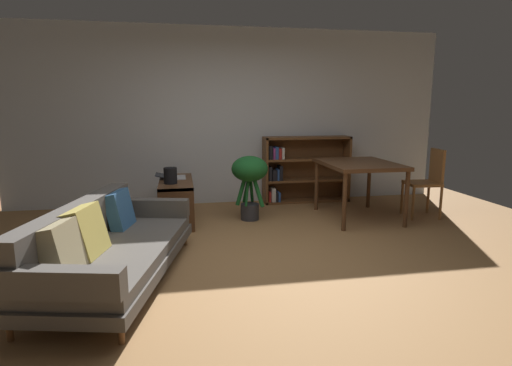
{
  "coord_description": "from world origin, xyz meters",
  "views": [
    {
      "loc": [
        -0.79,
        -3.78,
        1.52
      ],
      "look_at": [
        0.05,
        0.78,
        0.65
      ],
      "focal_mm": 28.88,
      "sensor_mm": 36.0,
      "label": 1
    }
  ],
  "objects_px": {
    "desk_speaker": "(170,176)",
    "dining_table": "(359,168)",
    "fabric_couch": "(107,245)",
    "media_console": "(177,201)",
    "dining_chair_near": "(428,179)",
    "bookshelf": "(301,169)",
    "potted_floor_plant": "(250,176)",
    "open_laptop": "(172,177)"
  },
  "relations": [
    {
      "from": "potted_floor_plant",
      "to": "dining_table",
      "type": "xyz_separation_m",
      "value": [
        1.47,
        -0.18,
        0.09
      ]
    },
    {
      "from": "media_console",
      "to": "open_laptop",
      "type": "height_order",
      "value": "open_laptop"
    },
    {
      "from": "potted_floor_plant",
      "to": "bookshelf",
      "type": "height_order",
      "value": "bookshelf"
    },
    {
      "from": "fabric_couch",
      "to": "dining_chair_near",
      "type": "relative_size",
      "value": 2.37
    },
    {
      "from": "open_laptop",
      "to": "dining_chair_near",
      "type": "xyz_separation_m",
      "value": [
        3.46,
        -0.57,
        -0.05
      ]
    },
    {
      "from": "media_console",
      "to": "bookshelf",
      "type": "height_order",
      "value": "bookshelf"
    },
    {
      "from": "fabric_couch",
      "to": "dining_chair_near",
      "type": "xyz_separation_m",
      "value": [
        4.0,
        1.46,
        0.2
      ]
    },
    {
      "from": "desk_speaker",
      "to": "dining_table",
      "type": "relative_size",
      "value": 0.18
    },
    {
      "from": "media_console",
      "to": "desk_speaker",
      "type": "bearing_deg",
      "value": -105.07
    },
    {
      "from": "media_console",
      "to": "desk_speaker",
      "type": "relative_size",
      "value": 5.47
    },
    {
      "from": "dining_chair_near",
      "to": "bookshelf",
      "type": "relative_size",
      "value": 0.68
    },
    {
      "from": "media_console",
      "to": "dining_table",
      "type": "xyz_separation_m",
      "value": [
        2.45,
        -0.29,
        0.41
      ]
    },
    {
      "from": "media_console",
      "to": "dining_table",
      "type": "bearing_deg",
      "value": -6.75
    },
    {
      "from": "fabric_couch",
      "to": "bookshelf",
      "type": "xyz_separation_m",
      "value": [
        2.56,
        2.7,
        0.19
      ]
    },
    {
      "from": "dining_table",
      "to": "dining_chair_near",
      "type": "distance_m",
      "value": 0.99
    },
    {
      "from": "dining_table",
      "to": "dining_chair_near",
      "type": "xyz_separation_m",
      "value": [
        0.97,
        -0.11,
        -0.16
      ]
    },
    {
      "from": "open_laptop",
      "to": "desk_speaker",
      "type": "height_order",
      "value": "desk_speaker"
    },
    {
      "from": "open_laptop",
      "to": "bookshelf",
      "type": "height_order",
      "value": "bookshelf"
    },
    {
      "from": "open_laptop",
      "to": "dining_chair_near",
      "type": "bearing_deg",
      "value": -9.37
    },
    {
      "from": "fabric_couch",
      "to": "dining_table",
      "type": "distance_m",
      "value": 3.43
    },
    {
      "from": "desk_speaker",
      "to": "potted_floor_plant",
      "type": "distance_m",
      "value": 1.04
    },
    {
      "from": "fabric_couch",
      "to": "desk_speaker",
      "type": "bearing_deg",
      "value": 72.13
    },
    {
      "from": "fabric_couch",
      "to": "open_laptop",
      "type": "bearing_deg",
      "value": 75.12
    },
    {
      "from": "dining_chair_near",
      "to": "fabric_couch",
      "type": "bearing_deg",
      "value": -159.91
    },
    {
      "from": "open_laptop",
      "to": "desk_speaker",
      "type": "bearing_deg",
      "value": -92.21
    },
    {
      "from": "bookshelf",
      "to": "open_laptop",
      "type": "bearing_deg",
      "value": -161.69
    },
    {
      "from": "potted_floor_plant",
      "to": "dining_chair_near",
      "type": "xyz_separation_m",
      "value": [
        2.44,
        -0.29,
        -0.08
      ]
    },
    {
      "from": "dining_chair_near",
      "to": "dining_table",
      "type": "bearing_deg",
      "value": 173.72
    },
    {
      "from": "potted_floor_plant",
      "to": "open_laptop",
      "type": "bearing_deg",
      "value": 164.49
    },
    {
      "from": "fabric_couch",
      "to": "open_laptop",
      "type": "height_order",
      "value": "fabric_couch"
    },
    {
      "from": "fabric_couch",
      "to": "dining_table",
      "type": "bearing_deg",
      "value": 27.37
    },
    {
      "from": "desk_speaker",
      "to": "media_console",
      "type": "bearing_deg",
      "value": 74.93
    },
    {
      "from": "fabric_couch",
      "to": "open_laptop",
      "type": "xyz_separation_m",
      "value": [
        0.54,
        2.03,
        0.24
      ]
    },
    {
      "from": "dining_table",
      "to": "bookshelf",
      "type": "distance_m",
      "value": 1.24
    },
    {
      "from": "bookshelf",
      "to": "fabric_couch",
      "type": "bearing_deg",
      "value": -133.42
    },
    {
      "from": "open_laptop",
      "to": "desk_speaker",
      "type": "distance_m",
      "value": 0.42
    },
    {
      "from": "dining_table",
      "to": "potted_floor_plant",
      "type": "bearing_deg",
      "value": 172.97
    },
    {
      "from": "fabric_couch",
      "to": "media_console",
      "type": "xyz_separation_m",
      "value": [
        0.59,
        1.86,
        -0.05
      ]
    },
    {
      "from": "potted_floor_plant",
      "to": "dining_table",
      "type": "relative_size",
      "value": 0.75
    },
    {
      "from": "dining_table",
      "to": "dining_chair_near",
      "type": "relative_size",
      "value": 1.23
    },
    {
      "from": "dining_table",
      "to": "dining_chair_near",
      "type": "bearing_deg",
      "value": -6.28
    },
    {
      "from": "dining_table",
      "to": "dining_chair_near",
      "type": "height_order",
      "value": "dining_chair_near"
    }
  ]
}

